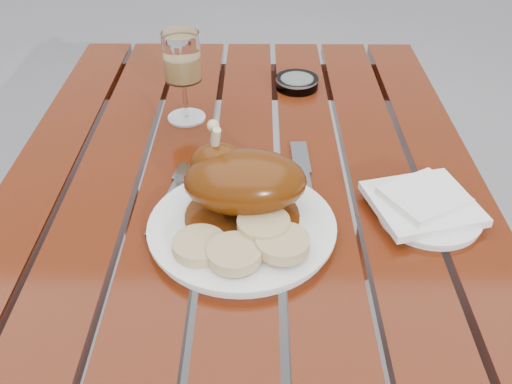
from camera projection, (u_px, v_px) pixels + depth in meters
table at (246, 333)px, 1.16m from camera, size 0.80×1.20×0.75m
dinner_plate at (242, 228)px, 0.83m from camera, size 0.30×0.30×0.02m
roast_duck at (241, 181)px, 0.83m from camera, size 0.18×0.17×0.13m
bread_dumplings at (245, 241)px, 0.77m from camera, size 0.19×0.13×0.03m
wine_glass at (183, 78)px, 1.06m from camera, size 0.09×0.09×0.17m
side_plate at (429, 214)px, 0.86m from camera, size 0.19×0.19×0.01m
napkin at (422, 203)px, 0.86m from camera, size 0.18×0.17×0.01m
ashtray at (297, 83)px, 1.22m from camera, size 0.11×0.11×0.02m
fork at (171, 201)px, 0.90m from camera, size 0.05×0.18×0.01m
knife at (306, 191)px, 0.92m from camera, size 0.03×0.22×0.01m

